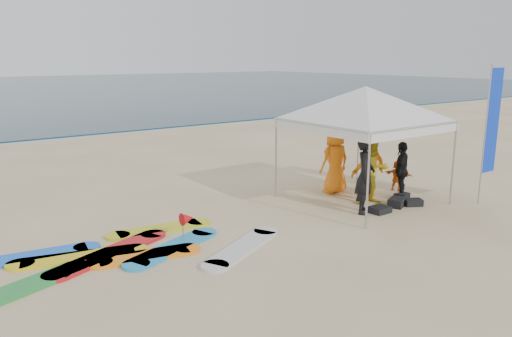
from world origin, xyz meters
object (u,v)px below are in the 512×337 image
object	(u,v)px
person_seated	(397,176)
canopy_tent	(366,87)
person_orange_b	(335,161)
feather_flag	(492,122)
surfboard_spread	(124,253)
marker_pennant	(188,219)
person_black_a	(365,175)
person_orange_a	(369,164)
person_yellow	(373,170)
person_black_b	(401,170)

from	to	relation	value
person_seated	canopy_tent	world-z (taller)	canopy_tent
person_orange_b	feather_flag	size ratio (longest dim) A/B	0.52
person_seated	surfboard_spread	world-z (taller)	person_seated
person_seated	marker_pennant	size ratio (longest dim) A/B	1.43
person_black_a	marker_pennant	size ratio (longest dim) A/B	3.07
person_orange_a	marker_pennant	world-z (taller)	person_orange_a
person_black_a	person_orange_b	world-z (taller)	person_black_a
person_orange_b	canopy_tent	xyz separation A→B (m)	(0.01, -1.01, 2.16)
marker_pennant	person_seated	bearing A→B (deg)	-0.01
person_yellow	person_seated	bearing A→B (deg)	34.62
person_orange_b	person_seated	distance (m)	1.97
person_orange_a	canopy_tent	distance (m)	2.25
person_orange_b	person_black_a	bearing A→B (deg)	72.18
person_black_b	person_seated	world-z (taller)	person_black_b
person_seated	surfboard_spread	xyz separation A→B (m)	(-8.41, 0.07, -0.42)
person_orange_a	feather_flag	bearing A→B (deg)	135.39
person_orange_a	surfboard_spread	xyz separation A→B (m)	(-7.28, -0.07, -0.90)
canopy_tent	surfboard_spread	distance (m)	7.43
canopy_tent	marker_pennant	size ratio (longest dim) A/B	7.42
marker_pennant	person_orange_b	bearing A→B (deg)	9.87
person_yellow	surfboard_spread	size ratio (longest dim) A/B	0.31
person_black_b	person_orange_a	bearing A→B (deg)	-83.86
surfboard_spread	person_orange_b	bearing A→B (deg)	7.28
person_black_a	person_yellow	bearing A→B (deg)	-6.29
person_yellow	person_seated	xyz separation A→B (m)	(1.60, 0.44, -0.46)
person_black_a	person_orange_b	bearing A→B (deg)	31.77
person_orange_a	person_black_b	xyz separation A→B (m)	(0.53, -0.72, -0.13)
person_black_b	canopy_tent	size ratio (longest dim) A/B	0.34
person_black_b	feather_flag	bearing A→B (deg)	103.13
person_orange_a	person_orange_b	bearing A→B (deg)	-52.21
canopy_tent	marker_pennant	world-z (taller)	canopy_tent
person_seated	feather_flag	xyz separation A→B (m)	(0.93, -2.20, 1.73)
person_yellow	person_black_b	world-z (taller)	person_yellow
person_black_a	marker_pennant	world-z (taller)	person_black_a
person_black_b	person_seated	distance (m)	0.90
person_yellow	feather_flag	world-z (taller)	feather_flag
canopy_tent	person_seated	bearing A→B (deg)	2.89
person_yellow	person_seated	distance (m)	1.72
person_orange_a	marker_pennant	distance (m)	5.88
person_black_b	feather_flag	xyz separation A→B (m)	(1.53, -1.61, 1.38)
marker_pennant	surfboard_spread	size ratio (longest dim) A/B	0.11
marker_pennant	person_black_a	bearing A→B (deg)	-11.15
marker_pennant	surfboard_spread	xyz separation A→B (m)	(-1.42, 0.06, -0.46)
person_orange_a	person_yellow	bearing A→B (deg)	53.97
surfboard_spread	canopy_tent	bearing A→B (deg)	-1.26
person_orange_b	feather_flag	bearing A→B (deg)	134.76
surfboard_spread	person_seated	bearing A→B (deg)	-0.45
surfboard_spread	feather_flag	bearing A→B (deg)	-13.63
person_black_a	person_yellow	world-z (taller)	person_black_a
person_black_b	person_orange_b	size ratio (longest dim) A/B	0.84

